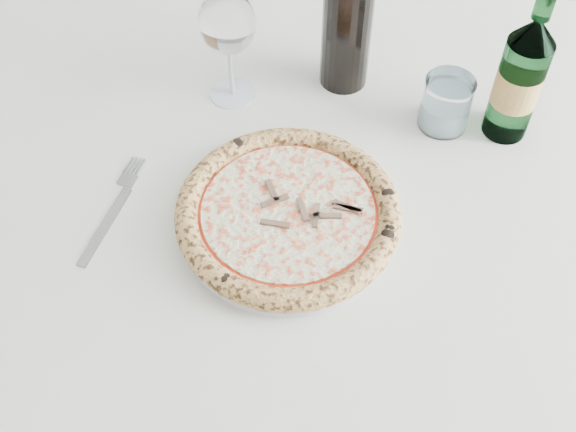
% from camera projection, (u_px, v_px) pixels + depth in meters
% --- Properties ---
extents(floor, '(5.00, 6.00, 0.02)m').
position_uv_depth(floor, '(277.00, 311.00, 1.79)').
color(floor, slate).
rests_on(floor, ground).
extents(dining_table, '(1.65, 1.10, 0.76)m').
position_uv_depth(dining_table, '(302.00, 206.00, 1.12)').
color(dining_table, brown).
rests_on(dining_table, floor).
extents(plate, '(0.29, 0.29, 0.02)m').
position_uv_depth(plate, '(288.00, 221.00, 0.99)').
color(plate, silver).
rests_on(plate, dining_table).
extents(pizza, '(0.31, 0.31, 0.03)m').
position_uv_depth(pizza, '(288.00, 213.00, 0.97)').
color(pizza, '#DFB469').
rests_on(pizza, plate).
extents(fork, '(0.03, 0.20, 0.00)m').
position_uv_depth(fork, '(112.00, 211.00, 1.00)').
color(fork, slate).
rests_on(fork, dining_table).
extents(wine_glass, '(0.08, 0.08, 0.19)m').
position_uv_depth(wine_glass, '(227.00, 25.00, 1.04)').
color(wine_glass, silver).
rests_on(wine_glass, dining_table).
extents(tumbler, '(0.07, 0.07, 0.08)m').
position_uv_depth(tumbler, '(446.00, 106.00, 1.08)').
color(tumbler, white).
rests_on(tumbler, dining_table).
extents(beer_bottle, '(0.07, 0.07, 0.26)m').
position_uv_depth(beer_bottle, '(520.00, 78.00, 1.02)').
color(beer_bottle, '#40734D').
rests_on(beer_bottle, dining_table).
extents(wine_bottle, '(0.08, 0.08, 0.31)m').
position_uv_depth(wine_bottle, '(348.00, 11.00, 1.07)').
color(wine_bottle, black).
rests_on(wine_bottle, dining_table).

